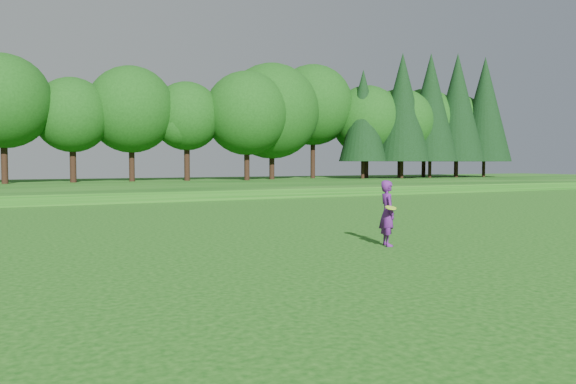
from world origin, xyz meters
name	(u,v)px	position (x,y,z in m)	size (l,w,h in m)	color
ground	(313,251)	(0.00, 0.00, 0.00)	(140.00, 140.00, 0.00)	#0E470D
berm	(104,187)	(0.00, 34.00, 0.30)	(130.00, 30.00, 0.60)	#0E470D
walking_path	(142,202)	(0.00, 20.00, 0.02)	(130.00, 1.60, 0.04)	gray
treeline	(95,94)	(0.00, 38.00, 8.10)	(104.00, 7.00, 15.00)	#13410F
woman	(388,213)	(2.22, -0.15, 0.89)	(0.63, 0.90, 1.78)	#581974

